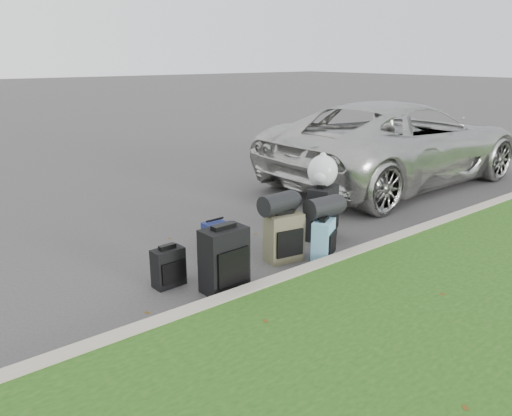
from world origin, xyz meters
TOP-DOWN VIEW (x-y plane):
  - ground at (0.00, 0.00)m, footprint 120.00×120.00m
  - curb at (0.00, -1.00)m, footprint 120.00×0.18m
  - suv at (4.43, 1.26)m, footprint 6.01×2.80m
  - suitcase_small_black at (-1.65, -0.14)m, footprint 0.37×0.21m
  - suitcase_large_black_left at (-1.22, -0.63)m, footprint 0.52×0.32m
  - suitcase_olive at (-0.13, -0.40)m, footprint 0.50×0.36m
  - suitcase_teal at (0.28, -0.70)m, footprint 0.43×0.37m
  - suitcase_large_black_right at (0.84, -0.14)m, footprint 0.59×0.49m
  - tote_green at (-0.82, 0.18)m, footprint 0.31×0.25m
  - tote_navy at (-0.51, 0.58)m, footprint 0.31×0.25m
  - duffel_left at (-0.18, -0.35)m, footprint 0.50×0.29m
  - duffel_right at (0.37, -0.60)m, footprint 0.50×0.30m
  - trash_bag at (0.86, -0.09)m, footprint 0.43×0.43m

SIDE VIEW (x-z plane):
  - ground at x=0.00m, z-range 0.00..0.00m
  - curb at x=0.00m, z-range 0.00..0.15m
  - tote_navy at x=-0.51m, z-range 0.00..0.33m
  - tote_green at x=-0.82m, z-range 0.00..0.33m
  - suitcase_small_black at x=-1.65m, z-range 0.00..0.45m
  - suitcase_teal at x=0.28m, z-range 0.00..0.53m
  - suitcase_olive at x=-0.13m, z-range 0.00..0.62m
  - suitcase_large_black_left at x=-1.22m, z-range 0.00..0.73m
  - suitcase_large_black_right at x=0.84m, z-range 0.00..0.76m
  - duffel_right at x=0.37m, z-range 0.53..0.80m
  - duffel_left at x=-0.18m, z-range 0.62..0.89m
  - suv at x=4.43m, z-range 0.00..1.67m
  - trash_bag at x=0.86m, z-range 0.76..1.19m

